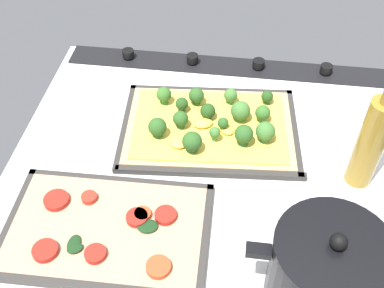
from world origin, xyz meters
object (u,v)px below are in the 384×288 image
Objects in this scene: baking_tray_back at (107,230)px; broccoli_pizza at (211,124)px; baking_tray_front at (209,130)px; oil_bottle at (371,141)px; veggie_pizza_back at (107,228)px; cooking_pot at (326,272)px.

broccoli_pizza is at bearing -119.62° from baking_tray_back.
baking_tray_front is at bearing -27.61° from broccoli_pizza.
baking_tray_front is 31.73cm from oil_bottle.
veggie_pizza_back is (14.96, 26.54, -1.10)cm from broccoli_pizza.
oil_bottle reaches higher than broccoli_pizza.
cooking_pot is at bearing 120.92° from baking_tray_front.
cooking_pot is at bearing 168.61° from baking_tray_back.
veggie_pizza_back is at bearing 22.06° from oil_bottle.
cooking_pot reaches higher than baking_tray_back.
baking_tray_back is 1.47× the size of oil_bottle.
cooking_pot is at bearing 70.49° from oil_bottle.
oil_bottle reaches higher than baking_tray_back.
veggie_pizza_back is 1.38× the size of cooking_pot.
veggie_pizza_back reaches higher than baking_tray_back.
broccoli_pizza is at bearing -59.40° from cooking_pot.
cooking_pot is (-34.73, 6.89, 5.82)cm from veggie_pizza_back.
baking_tray_front is at bearing -17.63° from oil_bottle.
cooking_pot reaches higher than baking_tray_front.
veggie_pizza_back is at bearing 117.20° from baking_tray_back.
baking_tray_front is 30.47cm from veggie_pizza_back.
oil_bottle reaches higher than cooking_pot.
broccoli_pizza reaches higher than baking_tray_back.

